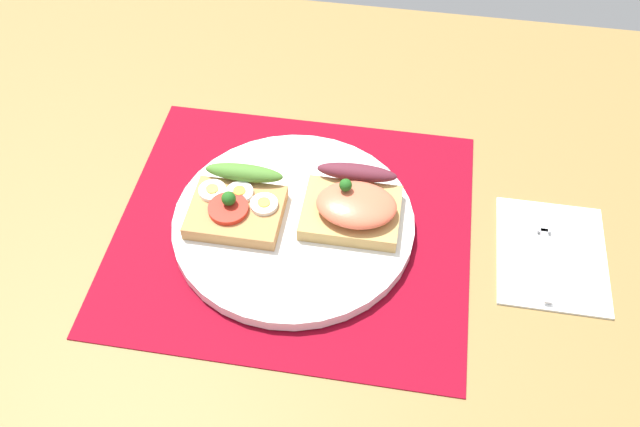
{
  "coord_description": "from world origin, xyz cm",
  "views": [
    {
      "loc": [
        10.77,
        -47.63,
        60.99
      ],
      "look_at": [
        3.0,
        0.0,
        3.19
      ],
      "focal_mm": 38.72,
      "sensor_mm": 36.0,
      "label": 1
    }
  ],
  "objects_px": {
    "plate": "(294,223)",
    "sandwich_salmon": "(354,205)",
    "napkin": "(552,254)",
    "fork": "(545,248)",
    "sandwich_egg_tomato": "(237,203)"
  },
  "relations": [
    {
      "from": "plate",
      "to": "napkin",
      "type": "height_order",
      "value": "plate"
    },
    {
      "from": "plate",
      "to": "fork",
      "type": "bearing_deg",
      "value": 2.35
    },
    {
      "from": "sandwich_salmon",
      "to": "plate",
      "type": "bearing_deg",
      "value": -166.59
    },
    {
      "from": "plate",
      "to": "sandwich_salmon",
      "type": "xyz_separation_m",
      "value": [
        0.07,
        0.02,
        0.03
      ]
    },
    {
      "from": "sandwich_egg_tomato",
      "to": "sandwich_salmon",
      "type": "xyz_separation_m",
      "value": [
        0.13,
        0.01,
        0.01
      ]
    },
    {
      "from": "sandwich_salmon",
      "to": "fork",
      "type": "relative_size",
      "value": 0.8
    },
    {
      "from": "plate",
      "to": "napkin",
      "type": "xyz_separation_m",
      "value": [
        0.29,
        0.01,
        -0.01
      ]
    },
    {
      "from": "sandwich_egg_tomato",
      "to": "fork",
      "type": "xyz_separation_m",
      "value": [
        0.34,
        0.01,
        -0.02
      ]
    },
    {
      "from": "plate",
      "to": "fork",
      "type": "xyz_separation_m",
      "value": [
        0.28,
        0.01,
        -0.0
      ]
    },
    {
      "from": "napkin",
      "to": "plate",
      "type": "bearing_deg",
      "value": -178.38
    },
    {
      "from": "sandwich_salmon",
      "to": "fork",
      "type": "distance_m",
      "value": 0.21
    },
    {
      "from": "napkin",
      "to": "fork",
      "type": "xyz_separation_m",
      "value": [
        -0.01,
        0.0,
        0.0
      ]
    },
    {
      "from": "plate",
      "to": "sandwich_egg_tomato",
      "type": "xyz_separation_m",
      "value": [
        -0.06,
        0.0,
        0.02
      ]
    },
    {
      "from": "plate",
      "to": "sandwich_egg_tomato",
      "type": "relative_size",
      "value": 2.65
    },
    {
      "from": "sandwich_salmon",
      "to": "napkin",
      "type": "xyz_separation_m",
      "value": [
        0.22,
        -0.01,
        -0.03
      ]
    }
  ]
}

